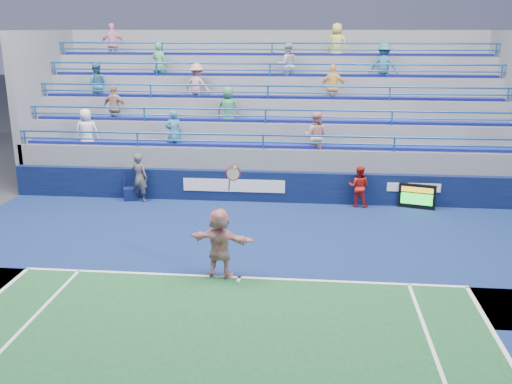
# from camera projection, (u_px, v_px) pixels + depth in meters

# --- Properties ---
(ground) EXTENTS (120.00, 120.00, 0.00)m
(ground) POSITION_uv_depth(u_px,v_px,m) (239.00, 278.00, 14.05)
(ground) COLOR #333538
(sponsor_wall) EXTENTS (18.00, 0.32, 1.10)m
(sponsor_wall) POSITION_uv_depth(u_px,v_px,m) (263.00, 186.00, 20.11)
(sponsor_wall) COLOR #0A103B
(sponsor_wall) RESTS_ON ground
(bleacher_stand) EXTENTS (18.00, 5.60, 6.13)m
(bleacher_stand) POSITION_uv_depth(u_px,v_px,m) (270.00, 139.00, 23.44)
(bleacher_stand) COLOR slate
(bleacher_stand) RESTS_ON ground
(serve_speed_board) EXTENTS (1.22, 0.46, 0.85)m
(serve_speed_board) POSITION_uv_depth(u_px,v_px,m) (417.00, 197.00, 19.33)
(serve_speed_board) COLOR black
(serve_speed_board) RESTS_ON ground
(judge_chair) EXTENTS (0.58, 0.60, 0.81)m
(judge_chair) POSITION_uv_depth(u_px,v_px,m) (130.00, 193.00, 20.37)
(judge_chair) COLOR #0C143D
(judge_chair) RESTS_ON ground
(tennis_player) EXTENTS (1.70, 0.79, 2.84)m
(tennis_player) POSITION_uv_depth(u_px,v_px,m) (220.00, 243.00, 13.91)
(tennis_player) COLOR white
(tennis_player) RESTS_ON ground
(line_judge) EXTENTS (0.74, 0.61, 1.74)m
(line_judge) POSITION_uv_depth(u_px,v_px,m) (139.00, 177.00, 20.05)
(line_judge) COLOR #15193B
(line_judge) RESTS_ON ground
(ball_girl) EXTENTS (0.79, 0.66, 1.44)m
(ball_girl) POSITION_uv_depth(u_px,v_px,m) (359.00, 186.00, 19.47)
(ball_girl) COLOR red
(ball_girl) RESTS_ON ground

